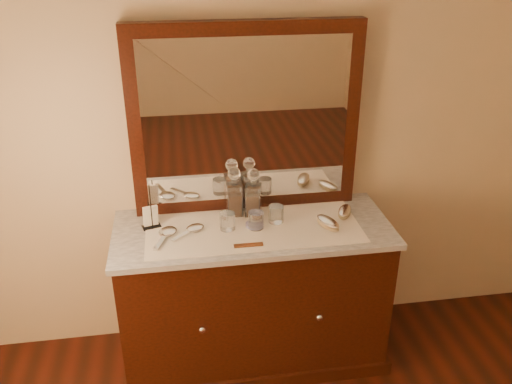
# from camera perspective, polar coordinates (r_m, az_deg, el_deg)

# --- Properties ---
(dresser_cabinet) EXTENTS (1.40, 0.55, 0.82)m
(dresser_cabinet) POSITION_cam_1_polar(r_m,az_deg,el_deg) (3.01, -0.30, -11.02)
(dresser_cabinet) COLOR black
(dresser_cabinet) RESTS_ON floor
(dresser_plinth) EXTENTS (1.46, 0.59, 0.08)m
(dresser_plinth) POSITION_cam_1_polar(r_m,az_deg,el_deg) (3.25, -0.29, -16.23)
(dresser_plinth) COLOR black
(dresser_plinth) RESTS_ON floor
(knob_left) EXTENTS (0.04, 0.04, 0.04)m
(knob_left) POSITION_cam_1_polar(r_m,az_deg,el_deg) (2.75, -5.77, -14.42)
(knob_left) COLOR silver
(knob_left) RESTS_ON dresser_cabinet
(knob_right) EXTENTS (0.04, 0.04, 0.04)m
(knob_right) POSITION_cam_1_polar(r_m,az_deg,el_deg) (2.82, 6.79, -13.16)
(knob_right) COLOR silver
(knob_right) RESTS_ON dresser_cabinet
(marble_top) EXTENTS (1.44, 0.59, 0.03)m
(marble_top) POSITION_cam_1_polar(r_m,az_deg,el_deg) (2.78, -0.32, -4.01)
(marble_top) COLOR silver
(marble_top) RESTS_ON dresser_cabinet
(mirror_frame) EXTENTS (1.20, 0.08, 1.00)m
(mirror_frame) POSITION_cam_1_polar(r_m,az_deg,el_deg) (2.79, -1.11, 7.72)
(mirror_frame) COLOR black
(mirror_frame) RESTS_ON marble_top
(mirror_glass) EXTENTS (1.06, 0.01, 0.86)m
(mirror_glass) POSITION_cam_1_polar(r_m,az_deg,el_deg) (2.76, -1.01, 7.50)
(mirror_glass) COLOR white
(mirror_glass) RESTS_ON marble_top
(lace_runner) EXTENTS (1.10, 0.45, 0.00)m
(lace_runner) POSITION_cam_1_polar(r_m,az_deg,el_deg) (2.75, -0.26, -3.91)
(lace_runner) COLOR white
(lace_runner) RESTS_ON marble_top
(pin_dish) EXTENTS (0.09, 0.09, 0.02)m
(pin_dish) POSITION_cam_1_polar(r_m,az_deg,el_deg) (2.77, -0.23, -3.52)
(pin_dish) COLOR silver
(pin_dish) RESTS_ON lace_runner
(comb) EXTENTS (0.14, 0.03, 0.01)m
(comb) POSITION_cam_1_polar(r_m,az_deg,el_deg) (2.60, -0.81, -5.69)
(comb) COLOR brown
(comb) RESTS_ON lace_runner
(napkin_rack) EXTENTS (0.11, 0.08, 0.14)m
(napkin_rack) POSITION_cam_1_polar(r_m,az_deg,el_deg) (2.80, -11.19, -2.68)
(napkin_rack) COLOR black
(napkin_rack) RESTS_ON marble_top
(decanter_left) EXTENTS (0.08, 0.08, 0.27)m
(decanter_left) POSITION_cam_1_polar(r_m,az_deg,el_deg) (2.84, -2.31, -0.48)
(decanter_left) COLOR brown
(decanter_left) RESTS_ON lace_runner
(decanter_right) EXTENTS (0.10, 0.10, 0.27)m
(decanter_right) POSITION_cam_1_polar(r_m,az_deg,el_deg) (2.83, -0.29, -0.56)
(decanter_right) COLOR brown
(decanter_right) RESTS_ON lace_runner
(brush_near) EXTENTS (0.13, 0.18, 0.04)m
(brush_near) POSITION_cam_1_polar(r_m,az_deg,el_deg) (2.78, 7.70, -3.29)
(brush_near) COLOR tan
(brush_near) RESTS_ON lace_runner
(brush_far) EXTENTS (0.12, 0.16, 0.04)m
(brush_far) POSITION_cam_1_polar(r_m,az_deg,el_deg) (2.90, 9.45, -2.10)
(brush_far) COLOR tan
(brush_far) RESTS_ON lace_runner
(hand_mirror_outer) EXTENTS (0.13, 0.23, 0.02)m
(hand_mirror_outer) POSITION_cam_1_polar(r_m,az_deg,el_deg) (2.72, -9.56, -4.40)
(hand_mirror_outer) COLOR silver
(hand_mirror_outer) RESTS_ON lace_runner
(hand_mirror_inner) EXTENTS (0.19, 0.18, 0.02)m
(hand_mirror_inner) POSITION_cam_1_polar(r_m,az_deg,el_deg) (2.74, -6.80, -3.98)
(hand_mirror_inner) COLOR silver
(hand_mirror_inner) RESTS_ON lace_runner
(tumblers) EXTENTS (0.34, 0.13, 0.09)m
(tumblers) POSITION_cam_1_polar(r_m,az_deg,el_deg) (2.75, -0.28, -2.84)
(tumblers) COLOR white
(tumblers) RESTS_ON lace_runner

